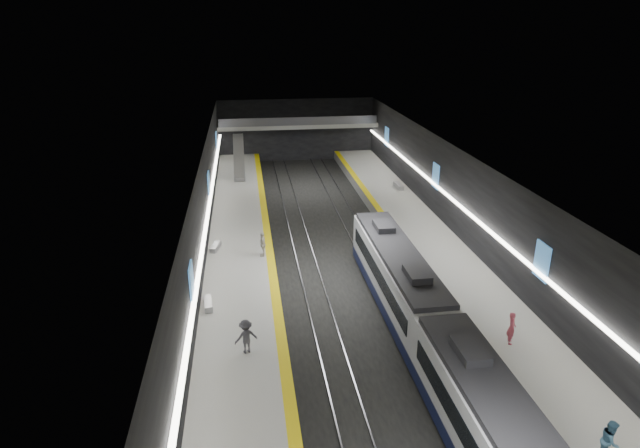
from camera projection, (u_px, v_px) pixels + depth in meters
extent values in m
plane|color=black|center=(346.00, 279.00, 38.57)|extent=(70.00, 70.00, 0.00)
cube|color=beige|center=(348.00, 172.00, 35.69)|extent=(20.00, 70.00, 0.04)
cube|color=black|center=(201.00, 236.00, 35.81)|extent=(0.04, 70.00, 8.00)
cube|color=black|center=(484.00, 221.00, 38.45)|extent=(0.04, 70.00, 8.00)
cube|color=black|center=(296.00, 130.00, 69.44)|extent=(20.00, 0.04, 8.00)
cube|color=slate|center=(241.00, 280.00, 37.40)|extent=(5.00, 70.00, 1.00)
cube|color=#A7A7A2|center=(241.00, 273.00, 37.22)|extent=(5.00, 70.00, 0.02)
cube|color=yellow|center=(272.00, 271.00, 37.50)|extent=(0.60, 70.00, 0.02)
cube|color=slate|center=(446.00, 267.00, 39.38)|extent=(5.00, 70.00, 1.00)
cube|color=#A7A7A2|center=(447.00, 260.00, 39.20)|extent=(5.00, 70.00, 0.02)
cube|color=yellow|center=(418.00, 262.00, 38.90)|extent=(0.60, 70.00, 0.02)
cube|color=gray|center=(302.00, 281.00, 38.13)|extent=(0.08, 70.00, 0.12)
cube|color=gray|center=(322.00, 280.00, 38.32)|extent=(0.08, 70.00, 0.12)
cube|color=gray|center=(370.00, 277.00, 38.79)|extent=(0.08, 70.00, 0.12)
cube|color=gray|center=(389.00, 276.00, 38.98)|extent=(0.08, 70.00, 0.12)
cube|color=silver|center=(505.00, 446.00, 20.37)|extent=(2.65, 15.00, 2.50)
cube|color=black|center=(510.00, 416.00, 19.86)|extent=(2.44, 14.25, 0.30)
cube|color=black|center=(505.00, 445.00, 20.35)|extent=(2.69, 13.20, 1.00)
cube|color=#0F1537|center=(396.00, 295.00, 34.81)|extent=(2.65, 15.00, 0.80)
cube|color=silver|center=(397.00, 273.00, 34.21)|extent=(2.65, 15.00, 2.50)
cube|color=black|center=(398.00, 253.00, 33.71)|extent=(2.44, 14.25, 0.30)
cube|color=black|center=(397.00, 272.00, 34.20)|extent=(2.69, 13.20, 1.00)
cube|color=black|center=(438.00, 338.00, 27.29)|extent=(1.85, 0.05, 1.20)
cube|color=teal|center=(192.00, 284.00, 28.25)|extent=(0.10, 1.50, 2.20)
cube|color=teal|center=(209.00, 185.00, 44.87)|extent=(0.10, 1.50, 2.20)
cube|color=teal|center=(217.00, 142.00, 60.57)|extent=(0.10, 1.50, 2.20)
cube|color=teal|center=(542.00, 261.00, 30.87)|extent=(0.10, 1.50, 2.20)
cube|color=teal|center=(436.00, 176.00, 47.49)|extent=(0.10, 1.50, 2.20)
cube|color=teal|center=(387.00, 137.00, 63.18)|extent=(0.10, 1.50, 2.20)
cube|color=white|center=(204.00, 238.00, 35.91)|extent=(0.25, 68.60, 0.12)
cube|color=white|center=(481.00, 223.00, 38.49)|extent=(0.25, 68.60, 0.12)
cube|color=gray|center=(298.00, 125.00, 67.23)|extent=(20.00, 3.00, 0.50)
cube|color=#47474C|center=(299.00, 121.00, 65.63)|extent=(19.60, 0.08, 1.00)
cube|color=#99999E|center=(239.00, 157.00, 60.54)|extent=(1.20, 7.50, 3.92)
cube|color=#99999E|center=(208.00, 304.00, 32.85)|extent=(0.66, 1.75, 0.42)
cube|color=#99999E|center=(215.00, 247.00, 40.99)|extent=(0.84, 1.70, 0.40)
cube|color=#99999E|center=(399.00, 186.00, 55.75)|extent=(0.60, 2.01, 0.49)
imported|color=#B94559|center=(512.00, 328.00, 28.94)|extent=(0.63, 0.78, 1.86)
imported|color=teal|center=(610.00, 441.00, 21.21)|extent=(1.14, 1.16, 1.89)
imported|color=beige|center=(263.00, 244.00, 39.60)|extent=(0.55, 1.15, 1.91)
imported|color=#3D3C43|center=(246.00, 337.00, 28.13)|extent=(1.39, 1.05, 1.91)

